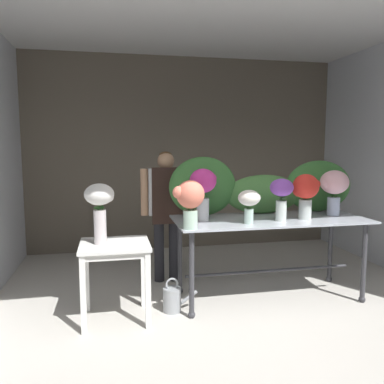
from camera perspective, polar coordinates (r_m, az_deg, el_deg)
The scene contains 15 objects.
ground_plane at distance 4.74m, azimuth 3.24°, elevation -13.50°, with size 8.28×8.28×0.00m, color beige.
wall_back at distance 6.27m, azimuth -1.15°, elevation 5.51°, with size 4.95×0.12×2.99m, color #706656.
ceiling_slab at distance 4.65m, azimuth 3.52°, elevation 24.42°, with size 5.07×3.88×0.12m, color silver.
display_table_glass at distance 4.28m, azimuth 11.24°, elevation -5.57°, with size 2.04×0.84×0.88m.
side_table_white at distance 3.78m, azimuth -11.11°, elevation -8.92°, with size 0.64×0.57×0.74m.
florist at distance 4.69m, azimuth -3.77°, elevation -1.47°, with size 0.60×0.24×1.57m.
foliage_backdrop at distance 4.49m, azimuth 10.11°, elevation 0.51°, with size 2.16×0.24×0.65m.
vase_blush_snapdragons at distance 4.57m, azimuth 19.91°, elevation 0.77°, with size 0.33×0.31×0.50m.
vase_coral_hydrangea at distance 3.61m, azimuth -0.35°, elevation -1.05°, with size 0.30×0.26×0.45m.
vase_scarlet_dahlias at distance 4.26m, azimuth 16.17°, elevation 0.12°, with size 0.29×0.27×0.47m.
vase_ivory_freesia at distance 3.89m, azimuth 8.34°, elevation -1.36°, with size 0.23×0.22×0.34m.
vase_violet_tulips at distance 4.09m, azimuth 12.87°, elevation -0.28°, with size 0.24×0.24×0.43m.
vase_magenta_anemones at distance 3.99m, azimuth 1.62°, elevation 0.70°, with size 0.29×0.27×0.54m.
vase_white_roses_tall at distance 3.68m, azimuth -13.24°, elevation -1.74°, with size 0.27×0.27×0.56m.
watering_can at distance 4.04m, azimuth -2.84°, elevation -15.25°, with size 0.35×0.18×0.34m.
Camera 1 is at (-1.16, -2.40, 1.66)m, focal length 36.74 mm.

